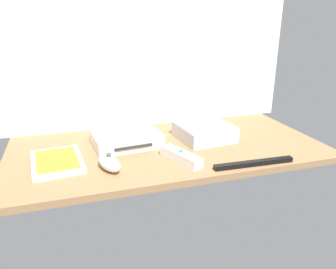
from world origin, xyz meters
The scene contains 9 objects.
ground_plane centered at (0.00, 0.00, -1.00)cm, with size 100.00×48.00×2.00cm, color #936D47.
back_wall centered at (0.00, 24.60, 32.00)cm, with size 110.00×1.20×64.00cm, color white.
game_console centered at (-12.64, 5.33, 2.20)cm, with size 22.43×18.00×4.40cm.
mini_computer centered at (13.95, 2.90, 2.64)cm, with size 18.67×18.67×5.30cm.
game_case centered at (-34.25, -3.67, 0.76)cm, with size 15.35×20.21×1.56cm.
remote_wand centered at (-0.40, -12.48, 1.51)cm, with size 8.83×15.08×3.40cm.
remote_nunchuk centered at (-20.49, -11.80, 2.04)cm, with size 7.48×10.89×5.10cm.
remote_classic_pad centered at (-13.00, 5.64, 5.41)cm, with size 15.22×9.59×2.40cm.
sensor_bar centered at (18.73, -21.29, 0.70)cm, with size 24.00×1.80×1.40cm, color black.
Camera 1 is at (-29.28, -93.37, 39.41)cm, focal length 34.70 mm.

